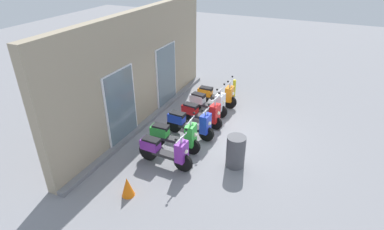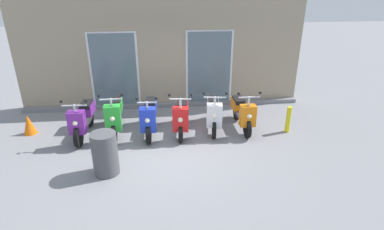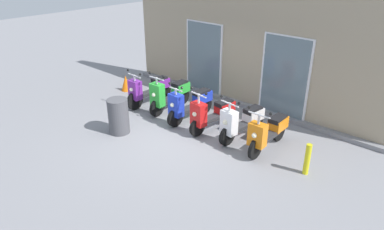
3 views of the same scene
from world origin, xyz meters
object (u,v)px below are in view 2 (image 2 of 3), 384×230
scooter_purple (83,118)px  scooter_green (115,115)px  scooter_blue (150,116)px  traffic_cone (29,124)px  trash_bin (105,154)px  scooter_white (214,112)px  scooter_orange (242,112)px  scooter_red (182,116)px  curb_bollard (288,120)px

scooter_purple → scooter_green: size_ratio=1.02×
scooter_blue → traffic_cone: size_ratio=3.17×
trash_bin → traffic_cone: size_ratio=1.75×
scooter_green → scooter_white: 2.53m
scooter_purple → trash_bin: scooter_purple is taller
scooter_white → scooter_orange: bearing=-1.9°
trash_bin → scooter_white: bearing=35.6°
scooter_red → scooter_white: bearing=6.8°
scooter_green → curb_bollard: scooter_green is taller
scooter_purple → scooter_red: (2.46, -0.05, -0.01)m
scooter_blue → curb_bollard: bearing=-5.0°
scooter_purple → scooter_green: scooter_green is taller
scooter_blue → scooter_orange: size_ratio=1.03×
trash_bin → traffic_cone: trash_bin is taller
traffic_cone → scooter_red: bearing=-4.4°
curb_bollard → scooter_white: bearing=169.1°
scooter_green → scooter_blue: size_ratio=0.99×
scooter_red → trash_bin: 2.38m
scooter_orange → scooter_white: bearing=178.1°
curb_bollard → traffic_cone: 6.66m
curb_bollard → trash_bin: size_ratio=0.77×
scooter_red → curb_bollard: scooter_red is taller
scooter_orange → curb_bollard: scooter_orange is taller
scooter_orange → trash_bin: (-3.27, -1.77, -0.01)m
scooter_blue → scooter_white: size_ratio=1.08×
scooter_orange → traffic_cone: bearing=177.6°
scooter_purple → scooter_orange: bearing=0.4°
scooter_white → traffic_cone: size_ratio=2.93×
scooter_white → scooter_orange: scooter_white is taller
scooter_blue → trash_bin: 1.95m
scooter_blue → scooter_orange: scooter_orange is taller
scooter_blue → curb_bollard: size_ratio=2.36×
scooter_purple → trash_bin: 1.91m
scooter_white → scooter_orange: (0.76, -0.02, -0.01)m
scooter_orange → scooter_green: bearing=178.9°
scooter_red → trash_bin: scooter_red is taller
scooter_red → scooter_orange: (1.60, 0.08, -0.00)m
scooter_white → scooter_red: bearing=-173.2°
scooter_blue → traffic_cone: bearing=175.3°
scooter_red → scooter_orange: size_ratio=0.96×
scooter_white → curb_bollard: bearing=-10.9°
scooter_purple → scooter_red: bearing=-1.1°
scooter_purple → scooter_white: 3.30m
scooter_green → scooter_red: 1.69m
scooter_green → trash_bin: 1.84m
scooter_red → scooter_white: size_ratio=1.01×
scooter_white → traffic_cone: bearing=177.6°
scooter_blue → scooter_red: scooter_red is taller
scooter_green → traffic_cone: scooter_green is taller
scooter_blue → traffic_cone: scooter_blue is taller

